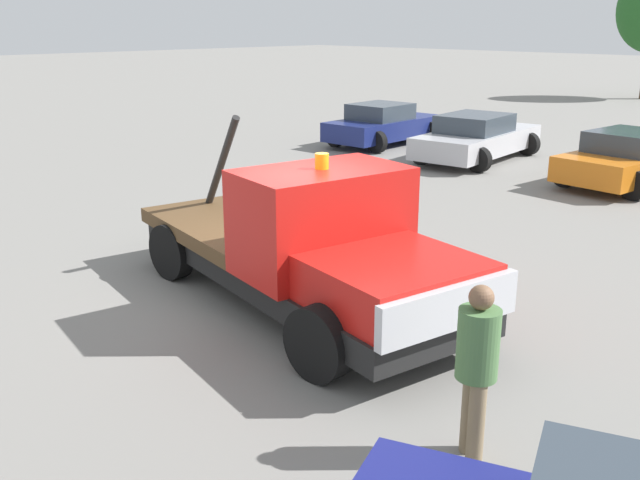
% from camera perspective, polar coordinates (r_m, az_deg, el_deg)
% --- Properties ---
extents(ground_plane, '(160.00, 160.00, 0.00)m').
position_cam_1_polar(ground_plane, '(10.31, -1.97, -5.00)').
color(ground_plane, gray).
extents(tow_truck, '(6.40, 3.14, 2.51)m').
position_cam_1_polar(tow_truck, '(9.71, -0.84, -0.74)').
color(tow_truck, black).
rests_on(tow_truck, ground).
extents(person_near_truck, '(0.38, 0.38, 1.71)m').
position_cam_1_polar(person_near_truck, '(6.58, 12.44, -9.45)').
color(person_near_truck, '#847051').
rests_on(person_near_truck, ground).
extents(parked_car_navy, '(2.50, 4.29, 1.34)m').
position_cam_1_polar(parked_car_navy, '(23.54, 5.07, 9.18)').
color(parked_car_navy, navy).
rests_on(parked_car_navy, ground).
extents(parked_car_silver, '(2.80, 4.96, 1.34)m').
position_cam_1_polar(parked_car_silver, '(21.25, 12.43, 7.99)').
color(parked_car_silver, '#B7B7BC').
rests_on(parked_car_silver, ground).
extents(parked_car_orange, '(2.67, 4.60, 1.34)m').
position_cam_1_polar(parked_car_orange, '(19.16, 23.68, 5.98)').
color(parked_car_orange, orange).
rests_on(parked_car_orange, ground).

